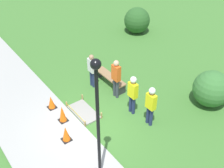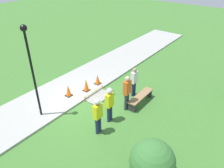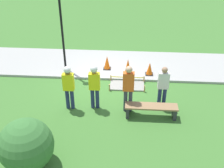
# 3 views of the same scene
# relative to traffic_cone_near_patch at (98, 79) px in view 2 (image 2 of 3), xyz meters

# --- Properties ---
(ground_plane) EXTENTS (60.00, 60.00, 0.00)m
(ground_plane) POSITION_rel_traffic_cone_near_patch_xyz_m (1.97, 0.50, -0.39)
(ground_plane) COLOR #3D702D
(sidewalk) EXTENTS (28.00, 2.97, 0.10)m
(sidewalk) POSITION_rel_traffic_cone_near_patch_xyz_m (1.97, -0.99, -0.34)
(sidewalk) COLOR #9E9E99
(sidewalk) RESTS_ON ground_plane
(wet_concrete_patch) EXTENTS (1.50, 0.84, 0.29)m
(wet_concrete_patch) POSITION_rel_traffic_cone_near_patch_xyz_m (0.97, 0.95, -0.35)
(wet_concrete_patch) COLOR gray
(wet_concrete_patch) RESTS_ON ground_plane
(traffic_cone_near_patch) EXTENTS (0.34, 0.34, 0.59)m
(traffic_cone_near_patch) POSITION_rel_traffic_cone_near_patch_xyz_m (0.00, 0.00, 0.00)
(traffic_cone_near_patch) COLOR black
(traffic_cone_near_patch) RESTS_ON sidewalk
(traffic_cone_far_patch) EXTENTS (0.34, 0.34, 0.73)m
(traffic_cone_far_patch) POSITION_rel_traffic_cone_near_patch_xyz_m (0.97, -0.01, 0.07)
(traffic_cone_far_patch) COLOR black
(traffic_cone_far_patch) RESTS_ON sidewalk
(traffic_cone_sidewalk_edge) EXTENTS (0.34, 0.34, 0.65)m
(traffic_cone_sidewalk_edge) POSITION_rel_traffic_cone_near_patch_xyz_m (1.95, -0.41, 0.03)
(traffic_cone_sidewalk_edge) COLOR black
(traffic_cone_sidewalk_edge) RESTS_ON sidewalk
(park_bench) EXTENTS (1.87, 0.44, 0.49)m
(park_bench) POSITION_rel_traffic_cone_near_patch_xyz_m (0.07, 3.00, -0.04)
(park_bench) COLOR #2D2D33
(park_bench) RESTS_ON ground_plane
(worker_supervisor) EXTENTS (0.40, 0.26, 1.78)m
(worker_supervisor) POSITION_rel_traffic_cone_near_patch_xyz_m (2.14, 2.57, 0.67)
(worker_supervisor) COLOR navy
(worker_supervisor) RESTS_ON ground_plane
(worker_assistant) EXTENTS (0.40, 0.26, 1.77)m
(worker_assistant) POSITION_rel_traffic_cone_near_patch_xyz_m (3.07, 2.67, 0.67)
(worker_assistant) COLOR navy
(worker_assistant) RESTS_ON ground_plane
(bystander_in_orange_shirt) EXTENTS (0.40, 0.24, 1.86)m
(bystander_in_orange_shirt) POSITION_rel_traffic_cone_near_patch_xyz_m (0.91, 2.68, 0.68)
(bystander_in_orange_shirt) COLOR #383D47
(bystander_in_orange_shirt) RESTS_ON ground_plane
(bystander_in_gray_shirt) EXTENTS (0.40, 0.22, 1.67)m
(bystander_in_gray_shirt) POSITION_rel_traffic_cone_near_patch_xyz_m (-0.36, 2.29, 0.56)
(bystander_in_gray_shirt) COLOR navy
(bystander_in_gray_shirt) RESTS_ON ground_plane
(lamppost_near) EXTENTS (0.28, 0.28, 4.35)m
(lamppost_near) POSITION_rel_traffic_cone_near_patch_xyz_m (3.89, -0.26, 2.52)
(lamppost_near) COLOR black
(lamppost_near) RESTS_ON sidewalk
(shrub_rounded_mid) EXTENTS (1.56, 1.56, 1.56)m
(shrub_rounded_mid) POSITION_rel_traffic_cone_near_patch_xyz_m (3.70, 5.57, 0.39)
(shrub_rounded_mid) COLOR #387033
(shrub_rounded_mid) RESTS_ON ground_plane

